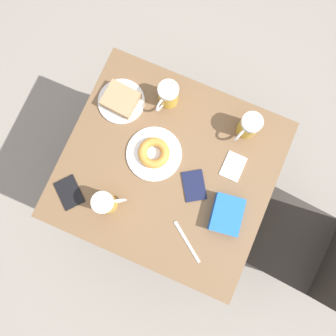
{
  "coord_description": "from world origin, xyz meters",
  "views": [
    {
      "loc": [
        0.18,
        0.08,
        2.08
      ],
      "look_at": [
        0.0,
        0.0,
        0.75
      ],
      "focal_mm": 35.0,
      "sensor_mm": 36.0,
      "label": 1
    }
  ],
  "objects_px": {
    "chair": "(320,252)",
    "passport_far_edge": "(194,186)",
    "plate_with_donut": "(154,153)",
    "blue_pouch": "(227,215)",
    "plate_with_cake": "(121,100)",
    "napkin_folded": "(233,166)",
    "beer_mug_center": "(168,95)",
    "fork": "(187,242)",
    "passport_near_edge": "(69,193)",
    "beer_mug_right": "(106,203)",
    "beer_mug_left": "(248,126)"
  },
  "relations": [
    {
      "from": "beer_mug_right",
      "to": "fork",
      "type": "bearing_deg",
      "value": 87.79
    },
    {
      "from": "plate_with_donut",
      "to": "passport_near_edge",
      "type": "xyz_separation_m",
      "value": [
        0.29,
        -0.26,
        -0.01
      ]
    },
    {
      "from": "beer_mug_center",
      "to": "fork",
      "type": "height_order",
      "value": "beer_mug_center"
    },
    {
      "from": "plate_with_donut",
      "to": "beer_mug_center",
      "type": "height_order",
      "value": "beer_mug_center"
    },
    {
      "from": "plate_with_cake",
      "to": "blue_pouch",
      "type": "bearing_deg",
      "value": 65.48
    },
    {
      "from": "beer_mug_right",
      "to": "fork",
      "type": "relative_size",
      "value": 0.76
    },
    {
      "from": "fork",
      "to": "blue_pouch",
      "type": "xyz_separation_m",
      "value": [
        -0.16,
        0.1,
        0.03
      ]
    },
    {
      "from": "plate_with_cake",
      "to": "passport_far_edge",
      "type": "relative_size",
      "value": 1.31
    },
    {
      "from": "chair",
      "to": "beer_mug_left",
      "type": "height_order",
      "value": "chair"
    },
    {
      "from": "passport_far_edge",
      "to": "beer_mug_left",
      "type": "bearing_deg",
      "value": 160.61
    },
    {
      "from": "beer_mug_left",
      "to": "blue_pouch",
      "type": "distance_m",
      "value": 0.37
    },
    {
      "from": "chair",
      "to": "blue_pouch",
      "type": "bearing_deg",
      "value": -82.52
    },
    {
      "from": "fork",
      "to": "chair",
      "type": "bearing_deg",
      "value": 107.79
    },
    {
      "from": "plate_with_donut",
      "to": "fork",
      "type": "height_order",
      "value": "plate_with_donut"
    },
    {
      "from": "chair",
      "to": "plate_with_donut",
      "type": "xyz_separation_m",
      "value": [
        -0.09,
        -0.86,
        0.19
      ]
    },
    {
      "from": "beer_mug_left",
      "to": "blue_pouch",
      "type": "relative_size",
      "value": 0.74
    },
    {
      "from": "chair",
      "to": "passport_near_edge",
      "type": "relative_size",
      "value": 6.02
    },
    {
      "from": "plate_with_donut",
      "to": "chair",
      "type": "bearing_deg",
      "value": 84.09
    },
    {
      "from": "beer_mug_left",
      "to": "blue_pouch",
      "type": "bearing_deg",
      "value": 8.79
    },
    {
      "from": "plate_with_cake",
      "to": "napkin_folded",
      "type": "relative_size",
      "value": 1.78
    },
    {
      "from": "beer_mug_center",
      "to": "blue_pouch",
      "type": "distance_m",
      "value": 0.54
    },
    {
      "from": "beer_mug_left",
      "to": "fork",
      "type": "height_order",
      "value": "beer_mug_left"
    },
    {
      "from": "chair",
      "to": "passport_near_edge",
      "type": "height_order",
      "value": "chair"
    },
    {
      "from": "beer_mug_right",
      "to": "chair",
      "type": "bearing_deg",
      "value": 100.49
    },
    {
      "from": "beer_mug_left",
      "to": "passport_far_edge",
      "type": "distance_m",
      "value": 0.33
    },
    {
      "from": "passport_near_edge",
      "to": "blue_pouch",
      "type": "xyz_separation_m",
      "value": [
        -0.17,
        0.63,
        0.02
      ]
    },
    {
      "from": "beer_mug_center",
      "to": "passport_near_edge",
      "type": "distance_m",
      "value": 0.57
    },
    {
      "from": "chair",
      "to": "fork",
      "type": "xyz_separation_m",
      "value": [
        0.19,
        -0.59,
        0.18
      ]
    },
    {
      "from": "beer_mug_left",
      "to": "passport_far_edge",
      "type": "height_order",
      "value": "beer_mug_left"
    },
    {
      "from": "napkin_folded",
      "to": "chair",
      "type": "bearing_deg",
      "value": 72.09
    },
    {
      "from": "chair",
      "to": "passport_far_edge",
      "type": "relative_size",
      "value": 6.0
    },
    {
      "from": "passport_far_edge",
      "to": "blue_pouch",
      "type": "height_order",
      "value": "blue_pouch"
    },
    {
      "from": "beer_mug_right",
      "to": "fork",
      "type": "height_order",
      "value": "beer_mug_right"
    },
    {
      "from": "chair",
      "to": "fork",
      "type": "height_order",
      "value": "chair"
    },
    {
      "from": "plate_with_cake",
      "to": "fork",
      "type": "height_order",
      "value": "plate_with_cake"
    },
    {
      "from": "plate_with_cake",
      "to": "passport_far_edge",
      "type": "xyz_separation_m",
      "value": [
        0.21,
        0.43,
        -0.02
      ]
    },
    {
      "from": "beer_mug_center",
      "to": "passport_near_edge",
      "type": "xyz_separation_m",
      "value": [
        0.53,
        -0.22,
        -0.06
      ]
    },
    {
      "from": "fork",
      "to": "blue_pouch",
      "type": "height_order",
      "value": "blue_pouch"
    },
    {
      "from": "fork",
      "to": "plate_with_donut",
      "type": "bearing_deg",
      "value": -136.03
    },
    {
      "from": "passport_far_edge",
      "to": "passport_near_edge",
      "type": "bearing_deg",
      "value": -63.51
    },
    {
      "from": "chair",
      "to": "passport_far_edge",
      "type": "distance_m",
      "value": 0.68
    },
    {
      "from": "beer_mug_right",
      "to": "napkin_folded",
      "type": "height_order",
      "value": "beer_mug_right"
    },
    {
      "from": "plate_with_donut",
      "to": "blue_pouch",
      "type": "height_order",
      "value": "blue_pouch"
    },
    {
      "from": "beer_mug_right",
      "to": "blue_pouch",
      "type": "bearing_deg",
      "value": 107.95
    },
    {
      "from": "napkin_folded",
      "to": "passport_far_edge",
      "type": "height_order",
      "value": "passport_far_edge"
    },
    {
      "from": "chair",
      "to": "beer_mug_right",
      "type": "xyz_separation_m",
      "value": [
        0.18,
        -0.95,
        0.24
      ]
    },
    {
      "from": "napkin_folded",
      "to": "passport_far_edge",
      "type": "bearing_deg",
      "value": -40.32
    },
    {
      "from": "plate_with_cake",
      "to": "fork",
      "type": "bearing_deg",
      "value": 48.54
    },
    {
      "from": "beer_mug_left",
      "to": "fork",
      "type": "relative_size",
      "value": 0.77
    },
    {
      "from": "plate_with_donut",
      "to": "beer_mug_center",
      "type": "xyz_separation_m",
      "value": [
        -0.24,
        -0.04,
        0.04
      ]
    }
  ]
}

